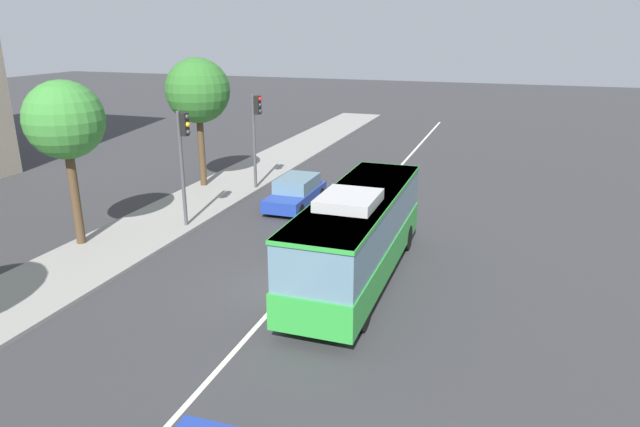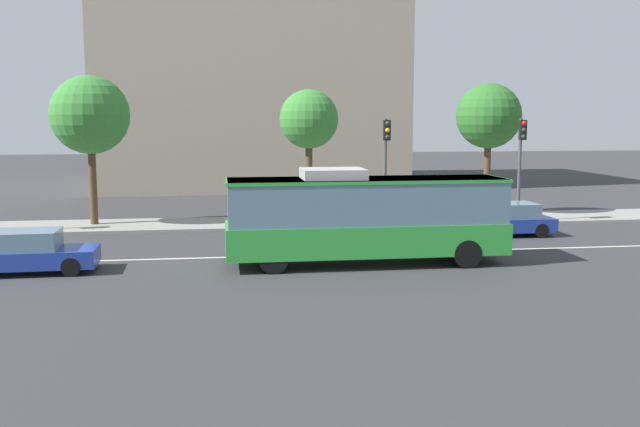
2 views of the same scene
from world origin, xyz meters
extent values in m
plane|color=#333335|center=(0.00, 0.00, 0.00)|extent=(160.00, 160.00, 0.00)
cube|color=gray|center=(0.00, 8.16, 0.07)|extent=(80.00, 3.94, 0.14)
cube|color=silver|center=(0.00, 0.00, 0.01)|extent=(76.00, 0.16, 0.01)
cube|color=green|center=(1.63, -1.94, 0.98)|extent=(10.01, 2.54, 1.10)
cube|color=slate|center=(1.63, -1.94, 2.31)|extent=(9.81, 2.46, 1.58)
cube|color=green|center=(1.63, -1.94, 3.04)|extent=(9.91, 2.51, 0.12)
cube|color=#B2B2B2|center=(0.43, -1.93, 3.28)|extent=(2.21, 1.81, 0.36)
cylinder|color=black|center=(5.03, -0.85, 0.50)|extent=(1.00, 0.30, 1.00)
cylinder|color=black|center=(5.02, -3.05, 0.50)|extent=(1.00, 0.30, 1.00)
cylinder|color=black|center=(-1.77, -0.82, 0.50)|extent=(1.00, 0.30, 1.00)
cylinder|color=black|center=(-1.78, -3.02, 0.50)|extent=(1.00, 0.30, 1.00)
cube|color=#1E3899|center=(8.92, 3.28, 0.52)|extent=(4.51, 1.83, 0.60)
cube|color=slate|center=(9.17, 3.28, 1.14)|extent=(2.53, 1.67, 0.64)
cylinder|color=black|center=(7.42, 2.47, 0.32)|extent=(0.64, 0.22, 0.64)
cylinder|color=black|center=(7.41, 4.07, 0.32)|extent=(0.64, 0.22, 0.64)
cylinder|color=black|center=(10.42, 2.49, 0.32)|extent=(0.64, 0.22, 0.64)
cylinder|color=black|center=(10.41, 4.09, 0.32)|extent=(0.64, 0.22, 0.64)
cylinder|color=#47474C|center=(11.08, 6.47, 2.60)|extent=(0.16, 0.16, 5.20)
cube|color=black|center=(11.05, 6.19, 4.65)|extent=(0.34, 0.31, 0.96)
sphere|color=red|center=(11.04, 6.04, 4.97)|extent=(0.22, 0.22, 0.22)
sphere|color=#2D2D2D|center=(11.04, 6.04, 4.65)|extent=(0.22, 0.22, 0.22)
sphere|color=#2D2D2D|center=(11.04, 6.04, 4.33)|extent=(0.22, 0.22, 0.22)
cylinder|color=#47474C|center=(4.38, 6.73, 2.60)|extent=(0.16, 0.16, 5.20)
cube|color=black|center=(4.38, 6.45, 4.65)|extent=(0.32, 0.28, 0.96)
sphere|color=#2D2D2D|center=(4.37, 6.30, 4.97)|extent=(0.22, 0.22, 0.22)
sphere|color=#F9A514|center=(4.37, 6.30, 4.65)|extent=(0.22, 0.22, 0.22)
sphere|color=#2D2D2D|center=(4.37, 6.30, 4.33)|extent=(0.22, 0.22, 0.22)
cylinder|color=#4C3823|center=(10.59, 9.44, 2.02)|extent=(0.36, 0.36, 4.05)
sphere|color=#2D6B28|center=(10.59, 9.44, 5.34)|extent=(3.43, 3.43, 3.43)
cylinder|color=#4C3823|center=(1.05, 9.61, 2.02)|extent=(0.36, 0.36, 4.04)
sphere|color=#387F33|center=(1.05, 9.61, 5.17)|extent=(3.02, 3.02, 3.02)
camera|label=1|loc=(-16.21, -6.69, 8.53)|focal=31.74mm
camera|label=2|loc=(-3.53, -26.34, 5.23)|focal=39.52mm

